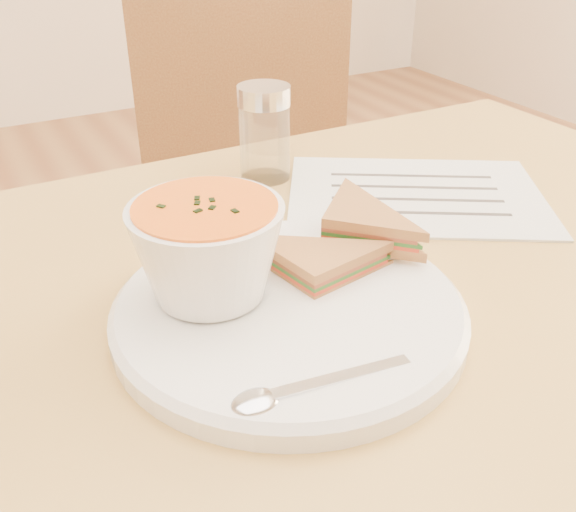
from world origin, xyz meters
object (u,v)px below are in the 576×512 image
soup_bowl (208,256)px  chair_far (259,257)px  plate (289,312)px  condiment_shaker (265,133)px

soup_bowl → chair_far: bearing=60.2°
plate → condiment_shaker: condiment_shaker is taller
chair_far → soup_bowl: (-0.29, -0.51, 0.35)m
plate → soup_bowl: soup_bowl is taller
chair_far → condiment_shaker: size_ratio=7.98×
plate → chair_far: bearing=66.5°
chair_far → plate: 0.67m
chair_far → soup_bowl: chair_far is taller
chair_far → plate: (-0.24, -0.55, 0.30)m
chair_far → soup_bowl: bearing=78.7°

